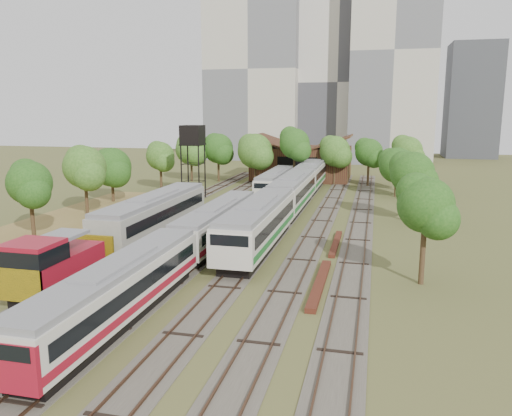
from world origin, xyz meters
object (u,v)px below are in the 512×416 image
(railcar_green_set, at_px, (293,192))
(shunter_locomotive, at_px, (52,267))
(railcar_red_set, at_px, (180,249))
(water_tower, at_px, (193,137))

(railcar_green_set, height_order, shunter_locomotive, railcar_green_set)
(railcar_red_set, height_order, railcar_green_set, railcar_green_set)
(railcar_green_set, bearing_deg, shunter_locomotive, -107.89)
(railcar_green_set, distance_m, shunter_locomotive, 32.55)
(railcar_red_set, distance_m, railcar_green_set, 25.26)
(water_tower, bearing_deg, railcar_green_set, -17.94)
(shunter_locomotive, bearing_deg, railcar_green_set, 72.11)
(railcar_green_set, bearing_deg, railcar_red_set, -99.11)
(railcar_red_set, xyz_separation_m, shunter_locomotive, (-6.00, -6.04, 0.14))
(railcar_red_set, xyz_separation_m, water_tower, (-9.97, 29.46, 6.37))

